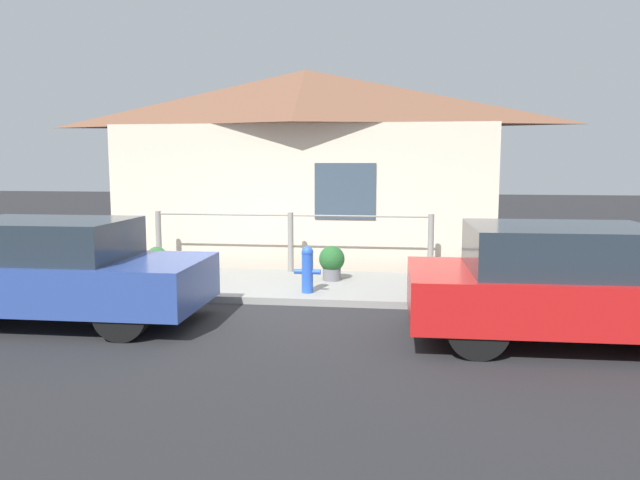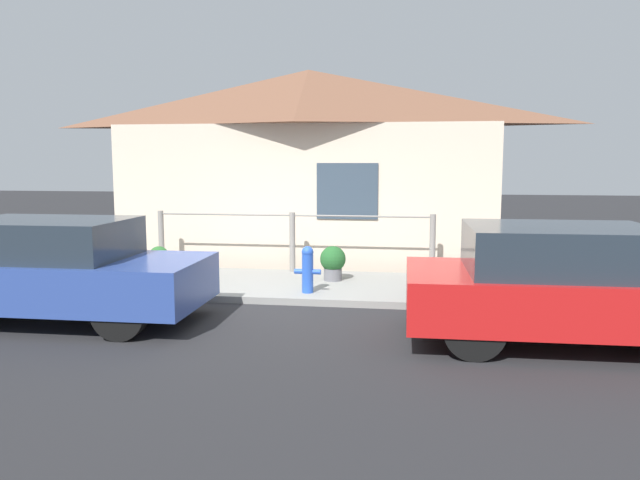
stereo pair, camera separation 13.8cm
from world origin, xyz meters
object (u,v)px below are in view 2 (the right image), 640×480
(fire_hydrant, at_px, (308,268))
(potted_plant_near_hydrant, at_px, (333,262))
(car_right, at_px, (567,284))
(potted_plant_by_fence, at_px, (159,261))
(car_left, at_px, (55,270))

(fire_hydrant, relative_size, potted_plant_near_hydrant, 1.23)
(car_right, height_order, potted_plant_near_hydrant, car_right)
(fire_hydrant, relative_size, potted_plant_by_fence, 1.38)
(potted_plant_by_fence, bearing_deg, car_right, -24.10)
(car_left, distance_m, potted_plant_by_fence, 2.68)
(potted_plant_near_hydrant, relative_size, potted_plant_by_fence, 1.12)
(fire_hydrant, height_order, potted_plant_near_hydrant, fire_hydrant)
(car_left, height_order, potted_plant_near_hydrant, car_left)
(car_left, xyz_separation_m, fire_hydrant, (2.93, 1.70, -0.20))
(car_left, height_order, fire_hydrant, car_left)
(potted_plant_by_fence, bearing_deg, car_left, -94.99)
(potted_plant_near_hydrant, bearing_deg, potted_plant_by_fence, -179.29)
(car_right, relative_size, potted_plant_near_hydrant, 6.53)
(fire_hydrant, xyz_separation_m, potted_plant_near_hydrant, (0.24, 0.99, -0.06))
(car_left, bearing_deg, potted_plant_by_fence, 84.34)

